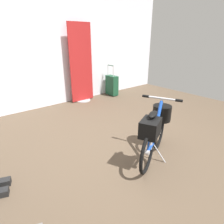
# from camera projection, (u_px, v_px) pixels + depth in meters

# --- Properties ---
(ground_plane) EXTENTS (7.38, 7.38, 0.00)m
(ground_plane) POSITION_uv_depth(u_px,v_px,m) (112.00, 155.00, 2.66)
(ground_plane) COLOR brown
(back_wall) EXTENTS (7.38, 0.10, 2.88)m
(back_wall) POSITION_uv_depth(u_px,v_px,m) (33.00, 41.00, 3.97)
(back_wall) COLOR silver
(back_wall) RESTS_ON ground_plane
(floor_banner_stand) EXTENTS (0.60, 0.36, 1.84)m
(floor_banner_stand) POSITION_uv_depth(u_px,v_px,m) (81.00, 68.00, 4.61)
(floor_banner_stand) COLOR #B7B7BC
(floor_banner_stand) RESTS_ON ground_plane
(folding_bike_foreground) EXTENTS (1.04, 0.61, 0.80)m
(folding_bike_foreground) POSITION_uv_depth(u_px,v_px,m) (156.00, 128.00, 2.49)
(folding_bike_foreground) COLOR black
(folding_bike_foreground) RESTS_ON ground_plane
(rolling_suitcase) EXTENTS (0.19, 0.37, 0.83)m
(rolling_suitcase) POSITION_uv_depth(u_px,v_px,m) (112.00, 85.00, 5.28)
(rolling_suitcase) COLOR #19472D
(rolling_suitcase) RESTS_ON ground_plane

